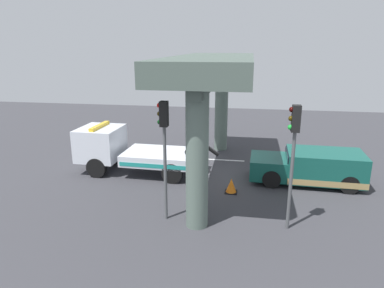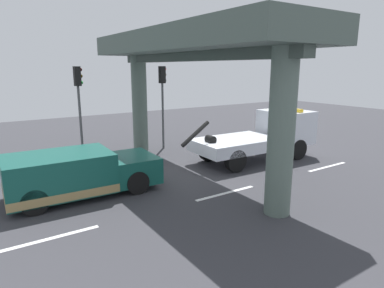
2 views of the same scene
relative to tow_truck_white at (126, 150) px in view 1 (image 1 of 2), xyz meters
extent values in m
cube|color=#38383D|center=(-4.72, 0.02, -1.25)|extent=(60.00, 40.00, 0.10)
cube|color=silver|center=(-10.72, -2.73, -1.20)|extent=(2.60, 0.16, 0.01)
cube|color=silver|center=(-4.72, -2.73, -1.20)|extent=(2.60, 0.16, 0.01)
cube|color=silver|center=(1.28, -2.73, -1.20)|extent=(2.60, 0.16, 0.01)
cube|color=silver|center=(-1.93, 0.06, -0.28)|extent=(3.91, 2.52, 0.55)
cube|color=silver|center=(1.40, -0.05, 0.27)|extent=(2.12, 2.37, 1.65)
cube|color=black|center=(2.01, -0.06, 0.64)|extent=(0.13, 2.21, 0.66)
cube|color=teal|center=(-1.89, 1.26, -0.36)|extent=(3.65, 0.14, 0.20)
cylinder|color=black|center=(-4.12, 0.13, 0.46)|extent=(1.42, 0.22, 1.07)
cylinder|color=black|center=(-3.31, 0.10, 0.12)|extent=(0.37, 0.46, 0.36)
cube|color=yellow|center=(1.40, -0.05, 1.18)|extent=(0.30, 1.93, 0.16)
cylinder|color=black|center=(1.23, 1.00, -0.70)|extent=(1.01, 0.35, 1.00)
cylinder|color=black|center=(1.17, -1.08, -0.70)|extent=(1.01, 0.35, 1.00)
cylinder|color=black|center=(-2.66, 1.12, -0.70)|extent=(1.01, 0.35, 1.00)
cylinder|color=black|center=(-2.73, -0.96, -0.70)|extent=(1.01, 0.35, 1.00)
cube|color=#145147|center=(-9.80, 0.04, -0.30)|extent=(3.52, 2.31, 1.35)
cube|color=#145147|center=(-7.21, -0.04, -0.50)|extent=(1.79, 2.17, 0.95)
cube|color=black|center=(-8.05, -0.01, 0.00)|extent=(0.12, 1.94, 0.59)
cube|color=#9E8451|center=(-9.80, 0.04, -0.79)|extent=(3.54, 2.32, 0.28)
cylinder|color=black|center=(-7.33, 0.93, -0.78)|extent=(0.85, 0.31, 0.84)
cylinder|color=black|center=(-7.39, -0.99, -0.78)|extent=(0.85, 0.31, 0.84)
cylinder|color=black|center=(-10.72, 1.03, -0.78)|extent=(0.85, 0.31, 0.84)
cylinder|color=black|center=(-10.78, -0.89, -0.78)|extent=(0.85, 0.31, 0.84)
cylinder|color=#596B60|center=(-4.45, 4.97, 1.32)|extent=(0.80, 0.80, 5.05)
cylinder|color=#596B60|center=(-4.45, -4.93, 1.32)|extent=(0.80, 0.80, 5.05)
cube|color=#4B5B52|center=(-4.45, 0.02, 4.28)|extent=(3.60, 11.90, 0.86)
cube|color=#3E4A43|center=(-4.45, 0.02, 3.67)|extent=(0.50, 11.50, 0.36)
cylinder|color=#515456|center=(-7.72, 4.66, 0.60)|extent=(0.12, 0.12, 3.60)
cube|color=black|center=(-7.72, 4.66, 2.85)|extent=(0.28, 0.32, 0.90)
sphere|color=#360605|center=(-7.56, 4.66, 3.15)|extent=(0.18, 0.18, 0.18)
sphere|color=#3A2D06|center=(-7.56, 4.66, 2.85)|extent=(0.18, 0.18, 0.18)
sphere|color=green|center=(-7.56, 4.66, 2.55)|extent=(0.18, 0.18, 0.18)
cylinder|color=#515456|center=(-3.22, 4.66, 0.61)|extent=(0.12, 0.12, 3.62)
cube|color=black|center=(-3.22, 4.66, 2.86)|extent=(0.28, 0.32, 0.90)
sphere|color=red|center=(-3.06, 4.66, 3.16)|extent=(0.18, 0.18, 0.18)
sphere|color=#3A2D06|center=(-3.06, 4.66, 2.86)|extent=(0.18, 0.18, 0.18)
sphere|color=black|center=(-3.06, 4.66, 2.56)|extent=(0.18, 0.18, 0.18)
cone|color=orange|center=(-5.53, 1.79, -0.88)|extent=(0.50, 0.50, 0.65)
cube|color=black|center=(-5.53, 1.79, -1.19)|extent=(0.55, 0.55, 0.03)
camera|label=1|loc=(-6.19, 16.41, 5.21)|focal=32.63mm
camera|label=2|loc=(-12.07, -11.63, 3.26)|focal=31.45mm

